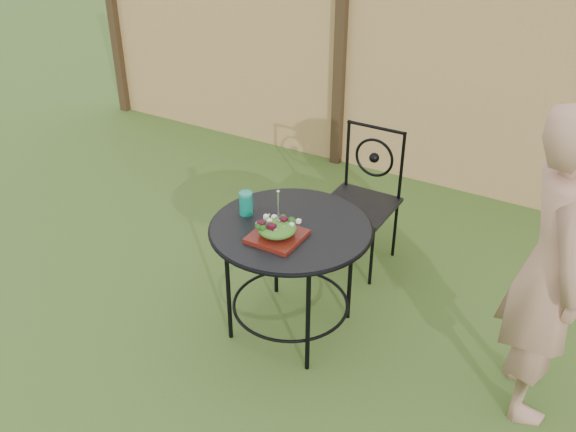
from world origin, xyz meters
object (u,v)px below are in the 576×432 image
at_px(patio_table, 291,247).
at_px(patio_chair, 363,195).
at_px(salad_plate, 277,236).
at_px(diner, 552,269).

height_order(patio_table, patio_chair, patio_chair).
xyz_separation_m(patio_table, salad_plate, (-0.00, -0.15, 0.15)).
distance_m(patio_table, diner, 1.38).
distance_m(patio_chair, salad_plate, 1.08).
bearing_deg(salad_plate, diner, 12.22).
bearing_deg(patio_chair, diner, -30.12).
relative_size(patio_table, salad_plate, 3.42).
distance_m(patio_table, patio_chair, 0.91).
distance_m(diner, salad_plate, 1.38).
bearing_deg(patio_table, salad_plate, -90.24).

